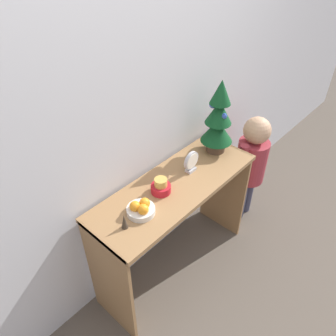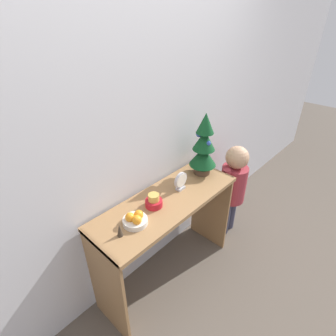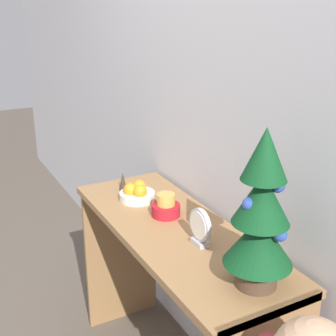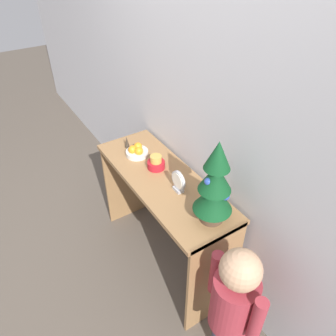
{
  "view_description": "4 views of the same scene",
  "coord_description": "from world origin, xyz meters",
  "px_view_note": "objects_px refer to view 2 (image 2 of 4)",
  "views": [
    {
      "loc": [
        -1.15,
        -0.77,
        2.11
      ],
      "look_at": [
        -0.08,
        0.21,
        0.98
      ],
      "focal_mm": 35.0,
      "sensor_mm": 36.0,
      "label": 1
    },
    {
      "loc": [
        -1.08,
        -0.8,
        1.96
      ],
      "look_at": [
        0.03,
        0.24,
        1.04
      ],
      "focal_mm": 28.0,
      "sensor_mm": 36.0,
      "label": 2
    },
    {
      "loc": [
        1.43,
        -0.59,
        1.66
      ],
      "look_at": [
        -0.07,
        0.22,
        1.03
      ],
      "focal_mm": 50.0,
      "sensor_mm": 36.0,
      "label": 3
    },
    {
      "loc": [
        1.41,
        -0.64,
        2.15
      ],
      "look_at": [
        0.07,
        0.21,
        0.93
      ],
      "focal_mm": 35.0,
      "sensor_mm": 36.0,
      "label": 4
    }
  ],
  "objects_px": {
    "mini_tree": "(204,146)",
    "singing_bowl": "(154,201)",
    "desk_clock": "(181,181)",
    "child_figure": "(233,182)",
    "figurine": "(120,230)",
    "fruit_bowl": "(135,220)"
  },
  "relations": [
    {
      "from": "desk_clock",
      "to": "child_figure",
      "type": "relative_size",
      "value": 0.15
    },
    {
      "from": "figurine",
      "to": "child_figure",
      "type": "bearing_deg",
      "value": -2.14
    },
    {
      "from": "mini_tree",
      "to": "figurine",
      "type": "bearing_deg",
      "value": -175.64
    },
    {
      "from": "desk_clock",
      "to": "child_figure",
      "type": "xyz_separation_m",
      "value": [
        0.66,
        -0.09,
        -0.29
      ]
    },
    {
      "from": "figurine",
      "to": "child_figure",
      "type": "height_order",
      "value": "child_figure"
    },
    {
      "from": "fruit_bowl",
      "to": "singing_bowl",
      "type": "xyz_separation_m",
      "value": [
        0.2,
        0.04,
        0.01
      ]
    },
    {
      "from": "mini_tree",
      "to": "singing_bowl",
      "type": "bearing_deg",
      "value": -178.22
    },
    {
      "from": "child_figure",
      "to": "fruit_bowl",
      "type": "bearing_deg",
      "value": 177.0
    },
    {
      "from": "mini_tree",
      "to": "fruit_bowl",
      "type": "bearing_deg",
      "value": -175.79
    },
    {
      "from": "singing_bowl",
      "to": "figurine",
      "type": "xyz_separation_m",
      "value": [
        -0.33,
        -0.05,
        0.01
      ]
    },
    {
      "from": "mini_tree",
      "to": "desk_clock",
      "type": "height_order",
      "value": "mini_tree"
    },
    {
      "from": "mini_tree",
      "to": "fruit_bowl",
      "type": "relative_size",
      "value": 3.25
    },
    {
      "from": "singing_bowl",
      "to": "figurine",
      "type": "bearing_deg",
      "value": -171.23
    },
    {
      "from": "desk_clock",
      "to": "child_figure",
      "type": "bearing_deg",
      "value": -7.98
    },
    {
      "from": "singing_bowl",
      "to": "child_figure",
      "type": "height_order",
      "value": "child_figure"
    },
    {
      "from": "singing_bowl",
      "to": "child_figure",
      "type": "distance_m",
      "value": 0.97
    },
    {
      "from": "mini_tree",
      "to": "child_figure",
      "type": "bearing_deg",
      "value": -17.82
    },
    {
      "from": "child_figure",
      "to": "figurine",
      "type": "bearing_deg",
      "value": 177.86
    },
    {
      "from": "mini_tree",
      "to": "singing_bowl",
      "type": "xyz_separation_m",
      "value": [
        -0.57,
        -0.02,
        -0.21
      ]
    },
    {
      "from": "mini_tree",
      "to": "singing_bowl",
      "type": "distance_m",
      "value": 0.61
    },
    {
      "from": "singing_bowl",
      "to": "desk_clock",
      "type": "distance_m",
      "value": 0.28
    },
    {
      "from": "singing_bowl",
      "to": "figurine",
      "type": "distance_m",
      "value": 0.33
    }
  ]
}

